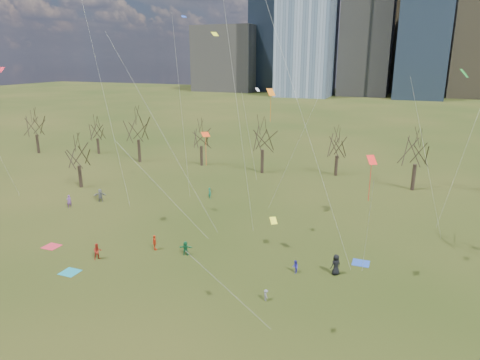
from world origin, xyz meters
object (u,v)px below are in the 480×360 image
at_px(blanket_crimson, 52,247).
at_px(person_4, 155,243).
at_px(blanket_navy, 361,263).
at_px(blanket_teal, 70,272).
at_px(person_2, 98,251).

distance_m(blanket_crimson, person_4, 11.06).
bearing_deg(blanket_navy, person_4, -166.65).
bearing_deg(blanket_crimson, blanket_teal, -32.34).
relative_size(person_2, person_4, 1.02).
distance_m(blanket_teal, blanket_crimson, 6.89).
bearing_deg(blanket_crimson, blanket_navy, 14.79).
bearing_deg(person_4, blanket_teal, 100.60).
xyz_separation_m(blanket_teal, blanket_navy, (24.77, 11.76, 0.00)).
height_order(blanket_navy, person_4, person_4).
xyz_separation_m(blanket_crimson, person_2, (6.46, -0.53, 0.81)).
relative_size(blanket_crimson, person_4, 0.99).
bearing_deg(blanket_teal, blanket_navy, 25.40).
xyz_separation_m(person_2, person_4, (4.06, 3.85, -0.01)).
xyz_separation_m(blanket_navy, blanket_crimson, (-30.59, -8.08, 0.00)).
height_order(blanket_teal, blanket_navy, same).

